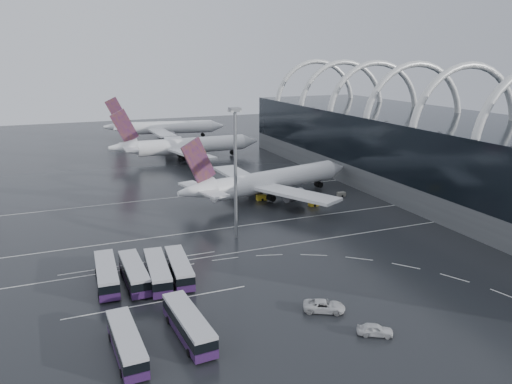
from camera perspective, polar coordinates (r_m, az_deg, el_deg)
name	(u,v)px	position (r m, az deg, el deg)	size (l,w,h in m)	color
ground	(263,244)	(99.40, 0.75, -6.01)	(420.00, 420.00, 0.00)	black
terminal	(441,151)	(145.74, 20.43, 4.39)	(42.00, 160.00, 34.90)	#5A5C5F
lane_marking_near	(267,248)	(97.69, 1.21, -6.40)	(120.00, 0.25, 0.01)	silver
lane_marking_mid	(241,226)	(109.85, -1.70, -3.89)	(120.00, 0.25, 0.01)	silver
lane_marking_far	(205,194)	(135.24, -5.89, -0.24)	(120.00, 0.25, 0.01)	silver
bus_bay_line_south	(159,302)	(79.02, -11.08, -12.23)	(28.00, 0.25, 0.01)	silver
bus_bay_line_north	(140,263)	(93.34, -13.07, -7.89)	(28.00, 0.25, 0.01)	silver
airliner_main	(267,182)	(129.21, 1.31, 1.19)	(53.26, 46.05, 18.25)	white
airliner_gate_b	(184,146)	(180.79, -8.21, 5.19)	(54.31, 49.06, 18.93)	white
airliner_gate_c	(163,128)	(228.69, -10.58, 7.21)	(53.00, 48.29, 18.91)	white
bus_row_near_a	(107,274)	(85.66, -16.71, -8.96)	(3.80, 14.07, 3.43)	#2A133E
bus_row_near_b	(134,273)	(85.08, -13.76, -8.95)	(3.37, 13.63, 3.35)	#2A133E
bus_row_near_c	(158,271)	(84.62, -11.19, -8.90)	(4.27, 14.11, 3.42)	#2A133E
bus_row_near_d	(179,268)	(85.63, -8.78, -8.53)	(4.07, 13.55, 3.29)	#2A133E
bus_row_far_a	(126,342)	(66.69, -14.59, -16.30)	(3.51, 13.21, 3.23)	#2A133E
bus_row_far_c	(189,324)	(68.89, -7.72, -14.71)	(4.06, 14.00, 3.40)	#2A133E
van_curve_a	(324,306)	(75.42, 7.80, -12.77)	(2.82, 6.11, 1.70)	silver
van_curve_b	(375,330)	(70.96, 13.45, -15.05)	(1.91, 4.75, 1.62)	silver
floodlight_mast	(235,158)	(98.37, -2.38, 3.90)	(2.03, 2.03, 26.53)	gray
gse_cart_belly_a	(314,203)	(124.78, 6.60, -1.30)	(2.39, 1.41, 1.30)	gold
gse_cart_belly_d	(341,194)	(134.22, 9.71, -0.26)	(2.10, 1.24, 1.15)	slate
gse_cart_belly_e	(261,197)	(128.93, 0.63, -0.63)	(2.51, 1.49, 1.37)	gold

